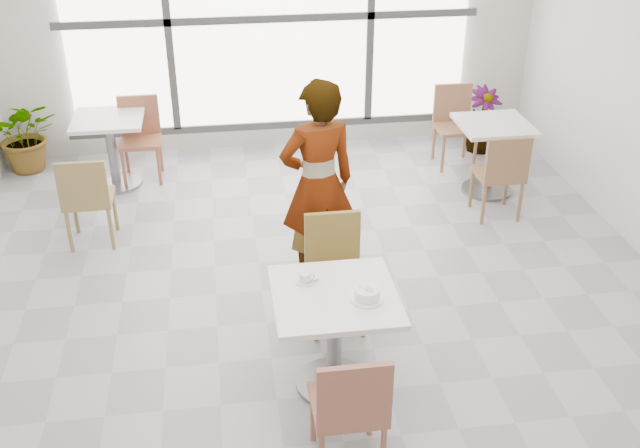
{
  "coord_description": "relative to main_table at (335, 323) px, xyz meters",
  "views": [
    {
      "loc": [
        -0.63,
        -4.66,
        3.44
      ],
      "look_at": [
        0.0,
        -0.3,
        1.0
      ],
      "focal_mm": 41.72,
      "sensor_mm": 36.0,
      "label": 1
    }
  ],
  "objects": [
    {
      "name": "bg_table_left",
      "position": [
        -1.77,
        3.43,
        -0.04
      ],
      "size": [
        0.7,
        0.7,
        0.75
      ],
      "color": "white",
      "rests_on": "ground"
    },
    {
      "name": "plant_right",
      "position": [
        2.32,
        3.78,
        -0.15
      ],
      "size": [
        0.5,
        0.5,
        0.74
      ],
      "primitive_type": "imported",
      "rotation": [
        0.0,
        0.0,
        0.24
      ],
      "color": "#4D7C46",
      "rests_on": "ground"
    },
    {
      "name": "bg_chair_left_far",
      "position": [
        -1.49,
        3.61,
        -0.02
      ],
      "size": [
        0.42,
        0.42,
        0.87
      ],
      "color": "#9E593F",
      "rests_on": "ground"
    },
    {
      "name": "bg_chair_right_far",
      "position": [
        1.9,
        3.51,
        -0.02
      ],
      "size": [
        0.42,
        0.42,
        0.87
      ],
      "color": "#9A6749",
      "rests_on": "ground"
    },
    {
      "name": "plant_left",
      "position": [
        -2.73,
        3.97,
        -0.12
      ],
      "size": [
        0.76,
        0.67,
        0.81
      ],
      "primitive_type": "imported",
      "rotation": [
        0.0,
        0.0,
        0.05
      ],
      "color": "#47733D",
      "rests_on": "ground"
    },
    {
      "name": "coffee_cup",
      "position": [
        -0.17,
        0.17,
        0.26
      ],
      "size": [
        0.16,
        0.13,
        0.07
      ],
      "color": "white",
      "rests_on": "main_table"
    },
    {
      "name": "window",
      "position": [
        -0.03,
        4.22,
        0.98
      ],
      "size": [
        4.6,
        0.07,
        2.52
      ],
      "color": "white",
      "rests_on": "ground"
    },
    {
      "name": "bg_chair_right_near",
      "position": [
        1.94,
        2.15,
        -0.02
      ],
      "size": [
        0.42,
        0.42,
        0.87
      ],
      "rotation": [
        0.0,
        0.0,
        3.14
      ],
      "color": "olive",
      "rests_on": "ground"
    },
    {
      "name": "main_table",
      "position": [
        0.0,
        0.0,
        0.0
      ],
      "size": [
        0.8,
        0.8,
        0.75
      ],
      "color": "white",
      "rests_on": "ground"
    },
    {
      "name": "bg_table_right",
      "position": [
        2.05,
        2.73,
        -0.04
      ],
      "size": [
        0.7,
        0.7,
        0.75
      ],
      "color": "silver",
      "rests_on": "ground"
    },
    {
      "name": "floor",
      "position": [
        -0.03,
        0.78,
        -0.52
      ],
      "size": [
        7.0,
        7.0,
        0.0
      ],
      "primitive_type": "plane",
      "color": "#9E9EA5",
      "rests_on": "ground"
    },
    {
      "name": "chair_near",
      "position": [
        -0.03,
        -0.75,
        -0.02
      ],
      "size": [
        0.42,
        0.42,
        0.87
      ],
      "rotation": [
        0.0,
        0.0,
        3.14
      ],
      "color": "#985946",
      "rests_on": "ground"
    },
    {
      "name": "wall_back",
      "position": [
        -0.03,
        4.28,
        0.98
      ],
      "size": [
        6.0,
        0.0,
        6.0
      ],
      "primitive_type": "plane",
      "rotation": [
        1.57,
        0.0,
        0.0
      ],
      "color": "silver",
      "rests_on": "ground"
    },
    {
      "name": "oatmeal_bowl",
      "position": [
        0.19,
        -0.09,
        0.27
      ],
      "size": [
        0.21,
        0.21,
        0.09
      ],
      "color": "white",
      "rests_on": "main_table"
    },
    {
      "name": "person",
      "position": [
        0.08,
        1.37,
        0.34
      ],
      "size": [
        0.71,
        0.55,
        1.73
      ],
      "primitive_type": "imported",
      "rotation": [
        0.0,
        0.0,
        3.37
      ],
      "color": "black",
      "rests_on": "ground"
    },
    {
      "name": "chair_far",
      "position": [
        0.12,
        0.76,
        -0.02
      ],
      "size": [
        0.42,
        0.42,
        0.87
      ],
      "color": "olive",
      "rests_on": "ground"
    },
    {
      "name": "bg_chair_left_near",
      "position": [
        -1.85,
        2.17,
        -0.02
      ],
      "size": [
        0.42,
        0.42,
        0.87
      ],
      "rotation": [
        0.0,
        0.0,
        3.14
      ],
      "color": "olive",
      "rests_on": "ground"
    }
  ]
}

